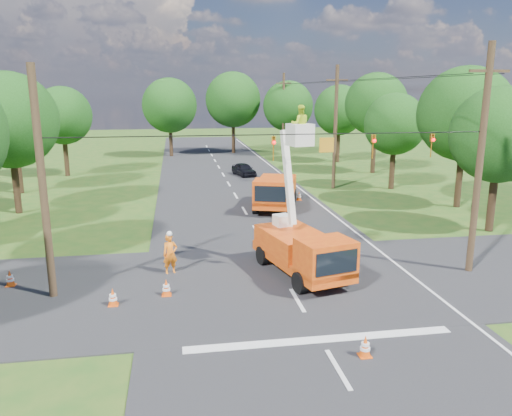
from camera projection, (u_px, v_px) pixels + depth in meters
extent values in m
plane|color=#245218|center=(236.00, 196.00, 38.66)|extent=(140.00, 140.00, 0.00)
cube|color=black|center=(236.00, 196.00, 38.66)|extent=(12.00, 100.00, 0.06)
cube|color=black|center=(286.00, 282.00, 21.38)|extent=(56.00, 10.00, 0.07)
cube|color=silver|center=(321.00, 341.00, 16.38)|extent=(9.00, 0.45, 0.02)
cube|color=silver|center=(306.00, 194.00, 39.53)|extent=(0.12, 90.00, 0.02)
cube|color=#E85B10|center=(300.00, 260.00, 22.12)|extent=(3.50, 6.19, 0.44)
cube|color=#E85B10|center=(326.00, 257.00, 20.07)|extent=(2.48, 2.13, 1.46)
cube|color=black|center=(337.00, 263.00, 19.32)|extent=(1.81, 0.51, 0.93)
cube|color=#E85B10|center=(293.00, 242.00, 22.67)|extent=(3.10, 4.05, 0.97)
cylinder|color=black|center=(300.00, 283.00, 20.13)|extent=(0.52, 0.94, 0.90)
cylinder|color=black|center=(343.00, 275.00, 20.92)|extent=(0.52, 0.94, 0.90)
cylinder|color=black|center=(262.00, 255.00, 23.44)|extent=(0.52, 0.94, 0.90)
cylinder|color=black|center=(301.00, 250.00, 24.22)|extent=(0.52, 0.94, 0.90)
cube|color=silver|center=(282.00, 220.00, 23.46)|extent=(0.89, 0.89, 0.54)
cube|color=silver|center=(288.00, 177.00, 22.49)|extent=(0.58, 1.33, 4.22)
cube|color=silver|center=(300.00, 135.00, 21.11)|extent=(1.12, 1.12, 0.93)
imported|color=#C6E526|center=(300.00, 124.00, 21.01)|extent=(0.81, 0.66, 1.59)
cube|color=#E85B10|center=(276.00, 197.00, 34.72)|extent=(4.11, 6.72, 0.47)
cube|color=#E85B10|center=(272.00, 192.00, 32.35)|extent=(2.75, 2.40, 1.58)
cube|color=black|center=(270.00, 194.00, 31.48)|extent=(1.93, 0.66, 1.00)
cube|color=#E85B10|center=(277.00, 186.00, 35.37)|extent=(3.53, 4.46, 1.05)
cylinder|color=black|center=(256.00, 207.00, 33.01)|extent=(0.61, 1.02, 0.97)
cylinder|color=black|center=(289.00, 208.00, 32.70)|extent=(0.61, 1.02, 0.97)
cylinder|color=black|center=(264.00, 195.00, 36.86)|extent=(0.61, 1.02, 0.97)
cylinder|color=black|center=(293.00, 196.00, 36.55)|extent=(0.61, 1.02, 0.97)
imported|color=#DF4712|center=(170.00, 254.00, 22.17)|extent=(0.77, 0.62, 1.83)
imported|color=black|center=(244.00, 169.00, 47.75)|extent=(2.31, 3.82, 1.22)
cone|color=#DE4C0B|center=(365.00, 346.00, 15.30)|extent=(0.36, 0.36, 0.70)
cube|color=#DE4C0B|center=(365.00, 356.00, 15.38)|extent=(0.38, 0.38, 0.04)
cylinder|color=white|center=(365.00, 344.00, 15.29)|extent=(0.26, 0.26, 0.09)
cylinder|color=white|center=(365.00, 348.00, 15.32)|extent=(0.31, 0.31, 0.09)
cone|color=#DE4C0B|center=(285.00, 237.00, 26.54)|extent=(0.36, 0.36, 0.70)
cube|color=#DE4C0B|center=(285.00, 244.00, 26.62)|extent=(0.38, 0.38, 0.04)
cylinder|color=white|center=(285.00, 236.00, 26.52)|extent=(0.26, 0.26, 0.09)
cylinder|color=white|center=(285.00, 239.00, 26.56)|extent=(0.31, 0.31, 0.09)
cone|color=#DE4C0B|center=(295.00, 225.00, 29.03)|extent=(0.36, 0.36, 0.70)
cube|color=#DE4C0B|center=(295.00, 230.00, 29.11)|extent=(0.38, 0.38, 0.04)
cylinder|color=white|center=(295.00, 224.00, 29.01)|extent=(0.26, 0.26, 0.09)
cylinder|color=white|center=(295.00, 226.00, 29.05)|extent=(0.31, 0.31, 0.09)
cone|color=#DE4C0B|center=(166.00, 287.00, 19.86)|extent=(0.36, 0.36, 0.70)
cube|color=#DE4C0B|center=(167.00, 295.00, 19.93)|extent=(0.38, 0.38, 0.04)
cylinder|color=white|center=(166.00, 286.00, 19.84)|extent=(0.26, 0.26, 0.09)
cylinder|color=white|center=(166.00, 289.00, 19.88)|extent=(0.31, 0.31, 0.09)
cone|color=#DE4C0B|center=(113.00, 297.00, 18.93)|extent=(0.36, 0.36, 0.70)
cube|color=#DE4C0B|center=(113.00, 305.00, 19.01)|extent=(0.38, 0.38, 0.04)
cylinder|color=white|center=(113.00, 295.00, 18.92)|extent=(0.26, 0.26, 0.09)
cylinder|color=white|center=(113.00, 299.00, 18.95)|extent=(0.31, 0.31, 0.09)
cone|color=#DE4C0B|center=(10.00, 278.00, 20.84)|extent=(0.36, 0.36, 0.70)
cube|color=#DE4C0B|center=(11.00, 285.00, 20.91)|extent=(0.38, 0.38, 0.04)
cylinder|color=white|center=(10.00, 276.00, 20.82)|extent=(0.26, 0.26, 0.09)
cylinder|color=white|center=(10.00, 280.00, 20.86)|extent=(0.31, 0.31, 0.09)
cone|color=#DE4C0B|center=(299.00, 196.00, 37.05)|extent=(0.36, 0.36, 0.70)
cube|color=#DE4C0B|center=(299.00, 200.00, 37.13)|extent=(0.38, 0.38, 0.04)
cylinder|color=white|center=(299.00, 195.00, 37.03)|extent=(0.26, 0.26, 0.09)
cylinder|color=white|center=(299.00, 197.00, 37.07)|extent=(0.31, 0.31, 0.09)
cylinder|color=#4C3823|center=(480.00, 162.00, 21.54)|extent=(0.30, 0.30, 10.00)
cube|color=#4C3823|center=(489.00, 71.00, 20.66)|extent=(1.80, 0.12, 0.12)
cylinder|color=#4C3823|center=(335.00, 128.00, 40.75)|extent=(0.30, 0.30, 10.00)
cube|color=#4C3823|center=(337.00, 80.00, 39.87)|extent=(1.80, 0.12, 0.12)
cylinder|color=#4C3823|center=(283.00, 116.00, 59.96)|extent=(0.30, 0.30, 10.00)
cube|color=#4C3823|center=(284.00, 83.00, 59.08)|extent=(1.80, 0.12, 0.12)
cylinder|color=#4C3823|center=(43.00, 186.00, 18.86)|extent=(0.30, 0.30, 9.00)
cylinder|color=black|center=(276.00, 135.00, 19.84)|extent=(18.00, 0.04, 0.04)
cube|color=#C08117|center=(327.00, 145.00, 20.27)|extent=(0.60, 0.05, 0.60)
imported|color=#C08117|center=(273.00, 148.00, 19.95)|extent=(0.16, 0.20, 1.00)
sphere|color=#FF0C0C|center=(274.00, 142.00, 19.78)|extent=(0.14, 0.14, 0.14)
imported|color=#C08117|center=(373.00, 147.00, 20.61)|extent=(0.16, 0.20, 1.00)
sphere|color=#FF0C0C|center=(375.00, 141.00, 20.43)|extent=(0.14, 0.14, 0.14)
imported|color=#C08117|center=(432.00, 146.00, 21.01)|extent=(0.16, 0.20, 1.00)
sphere|color=#FF0C0C|center=(434.00, 140.00, 20.84)|extent=(0.14, 0.14, 0.14)
cylinder|color=#382616|center=(16.00, 181.00, 32.95)|extent=(0.44, 0.44, 4.36)
sphere|color=#174011|center=(9.00, 120.00, 32.04)|extent=(6.20, 6.20, 6.20)
cylinder|color=#382616|center=(18.00, 164.00, 39.36)|extent=(0.44, 0.44, 4.62)
sphere|color=#174011|center=(12.00, 110.00, 38.39)|extent=(5.80, 5.80, 5.80)
cylinder|color=#382616|center=(66.00, 155.00, 47.42)|extent=(0.44, 0.44, 4.05)
sphere|color=#174011|center=(62.00, 115.00, 46.57)|extent=(5.40, 5.40, 5.40)
cylinder|color=#382616|center=(492.00, 198.00, 28.78)|extent=(0.44, 0.44, 3.96)
sphere|color=#174011|center=(499.00, 135.00, 27.95)|extent=(5.40, 5.40, 5.40)
cylinder|color=#382616|center=(459.00, 175.00, 34.70)|extent=(0.44, 0.44, 4.58)
sphere|color=#174011|center=(465.00, 114.00, 33.74)|extent=(6.40, 6.40, 6.40)
cylinder|color=#382616|center=(392.00, 166.00, 41.24)|extent=(0.44, 0.44, 3.78)
sphere|color=#174011|center=(395.00, 124.00, 40.44)|extent=(5.00, 5.00, 5.00)
cylinder|color=#382616|center=(374.00, 149.00, 49.06)|extent=(0.44, 0.44, 4.75)
sphere|color=#174011|center=(376.00, 104.00, 48.06)|extent=(6.00, 6.00, 6.00)
cylinder|color=#382616|center=(338.00, 144.00, 56.66)|extent=(0.44, 0.44, 4.14)
sphere|color=#174011|center=(339.00, 110.00, 55.79)|extent=(5.60, 5.60, 5.60)
cylinder|color=#382616|center=(171.00, 138.00, 61.39)|extent=(0.44, 0.44, 4.40)
sphere|color=#174011|center=(170.00, 105.00, 60.47)|extent=(6.60, 6.60, 6.60)
cylinder|color=#382616|center=(233.00, 134.00, 64.51)|extent=(0.44, 0.44, 4.84)
sphere|color=#174011|center=(233.00, 100.00, 63.49)|extent=(7.00, 7.00, 7.00)
cylinder|color=#382616|center=(287.00, 138.00, 62.69)|extent=(0.44, 0.44, 4.31)
sphere|color=#174011|center=(288.00, 106.00, 61.79)|extent=(6.20, 6.20, 6.20)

